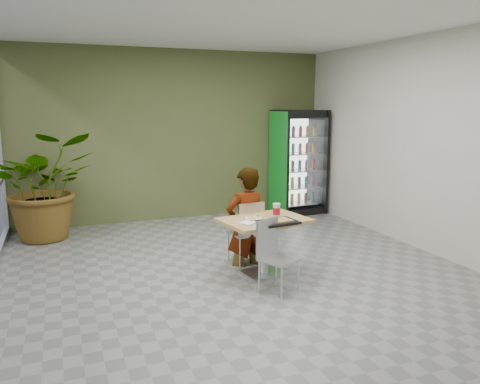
# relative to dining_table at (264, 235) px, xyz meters

# --- Properties ---
(ground) EXTENTS (7.00, 7.00, 0.00)m
(ground) POSITION_rel_dining_table_xyz_m (-0.31, -0.05, -0.54)
(ground) COLOR gray
(ground) RESTS_ON ground
(room_envelope) EXTENTS (6.00, 7.00, 3.20)m
(room_envelope) POSITION_rel_dining_table_xyz_m (-0.31, -0.05, 1.06)
(room_envelope) COLOR silver
(room_envelope) RESTS_ON ground
(dining_table) EXTENTS (1.18, 0.92, 0.75)m
(dining_table) POSITION_rel_dining_table_xyz_m (0.00, 0.00, 0.00)
(dining_table) COLOR tan
(dining_table) RESTS_ON ground
(chair_far) EXTENTS (0.44, 0.44, 0.89)m
(chair_far) POSITION_rel_dining_table_xyz_m (-0.04, 0.46, -0.02)
(chair_far) COLOR #B3B5B8
(chair_far) RESTS_ON ground
(chair_near) EXTENTS (0.52, 0.52, 0.86)m
(chair_near) POSITION_rel_dining_table_xyz_m (-0.12, -0.52, -0.03)
(chair_near) COLOR #B3B5B8
(chair_near) RESTS_ON ground
(seated_woman) EXTENTS (0.66, 0.47, 1.65)m
(seated_woman) POSITION_rel_dining_table_xyz_m (-0.05, 0.50, -0.01)
(seated_woman) COLOR black
(seated_woman) RESTS_ON ground
(pizza_plate) EXTENTS (0.31, 0.25, 0.03)m
(pizza_plate) POSITION_rel_dining_table_xyz_m (-0.13, 0.05, 0.23)
(pizza_plate) COLOR silver
(pizza_plate) RESTS_ON dining_table
(soda_cup) EXTENTS (0.10, 0.10, 0.17)m
(soda_cup) POSITION_rel_dining_table_xyz_m (0.20, 0.05, 0.30)
(soda_cup) COLOR silver
(soda_cup) RESTS_ON dining_table
(napkin_stack) EXTENTS (0.23, 0.23, 0.02)m
(napkin_stack) POSITION_rel_dining_table_xyz_m (-0.30, -0.16, 0.22)
(napkin_stack) COLOR silver
(napkin_stack) RESTS_ON dining_table
(cafeteria_tray) EXTENTS (0.50, 0.39, 0.03)m
(cafeteria_tray) POSITION_rel_dining_table_xyz_m (0.07, -0.26, 0.23)
(cafeteria_tray) COLOR black
(cafeteria_tray) RESTS_ON dining_table
(beverage_fridge) EXTENTS (0.99, 0.79, 2.07)m
(beverage_fridge) POSITION_rel_dining_table_xyz_m (2.12, 3.04, 0.50)
(beverage_fridge) COLOR black
(beverage_fridge) RESTS_ON ground
(potted_plant) EXTENTS (1.76, 1.58, 1.76)m
(potted_plant) POSITION_rel_dining_table_xyz_m (-2.63, 2.84, 0.34)
(potted_plant) COLOR #2B6C30
(potted_plant) RESTS_ON ground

